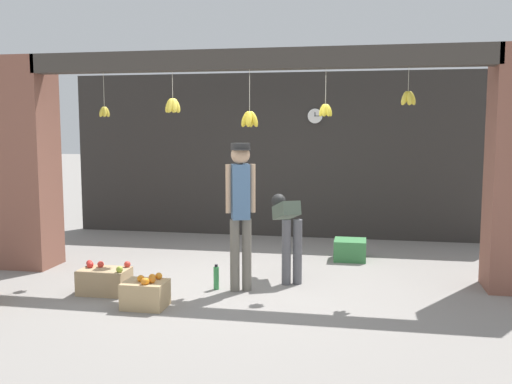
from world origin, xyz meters
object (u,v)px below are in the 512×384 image
(shopkeeper, at_px, (241,204))
(worker_stooping, at_px, (287,226))
(produce_box_green, at_px, (350,250))
(water_bottle, at_px, (216,278))
(wall_clock, at_px, (315,116))
(fruit_crate_oranges, at_px, (146,294))
(fruit_crate_apples, at_px, (105,280))

(shopkeeper, distance_m, worker_stooping, 0.82)
(produce_box_green, distance_m, water_bottle, 2.35)
(wall_clock, bearing_deg, fruit_crate_oranges, -108.87)
(fruit_crate_apples, xyz_separation_m, wall_clock, (2.07, 3.73, 1.93))
(water_bottle, bearing_deg, shopkeeper, 0.40)
(fruit_crate_apples, distance_m, water_bottle, 1.28)
(worker_stooping, xyz_separation_m, fruit_crate_oranges, (-1.32, -1.38, -0.53))
(produce_box_green, bearing_deg, fruit_crate_apples, -141.27)
(fruit_crate_oranges, relative_size, water_bottle, 1.50)
(worker_stooping, bearing_deg, water_bottle, -165.69)
(shopkeeper, height_order, worker_stooping, shopkeeper)
(wall_clock, bearing_deg, produce_box_green, -67.10)
(produce_box_green, bearing_deg, wall_clock, 112.90)
(fruit_crate_oranges, distance_m, produce_box_green, 3.32)
(worker_stooping, bearing_deg, fruit_crate_oranges, -157.08)
(water_bottle, relative_size, wall_clock, 1.13)
(fruit_crate_oranges, distance_m, water_bottle, 0.97)
(worker_stooping, height_order, fruit_crate_apples, worker_stooping)
(produce_box_green, height_order, water_bottle, water_bottle)
(water_bottle, distance_m, wall_clock, 3.96)
(fruit_crate_oranges, distance_m, fruit_crate_apples, 0.77)
(shopkeeper, height_order, fruit_crate_oranges, shopkeeper)
(fruit_crate_oranges, relative_size, produce_box_green, 0.99)
(fruit_crate_apples, bearing_deg, worker_stooping, 26.14)
(shopkeeper, xyz_separation_m, fruit_crate_apples, (-1.51, -0.39, -0.87))
(shopkeeper, height_order, fruit_crate_apples, shopkeeper)
(produce_box_green, xyz_separation_m, water_bottle, (-1.51, -1.80, -0.01))
(fruit_crate_oranges, bearing_deg, water_bottle, 54.71)
(shopkeeper, bearing_deg, produce_box_green, -144.24)
(wall_clock, bearing_deg, water_bottle, -104.31)
(shopkeeper, height_order, produce_box_green, shopkeeper)
(worker_stooping, xyz_separation_m, produce_box_green, (0.75, 1.22, -0.54))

